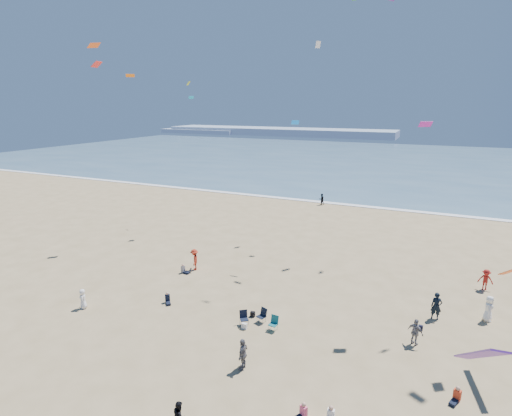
% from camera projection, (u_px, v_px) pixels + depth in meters
% --- Properties ---
extents(ground, '(220.00, 220.00, 0.00)m').
position_uv_depth(ground, '(148.00, 416.00, 18.93)').
color(ground, tan).
rests_on(ground, ground).
extents(ocean, '(220.00, 100.00, 0.06)m').
position_uv_depth(ocean, '(388.00, 162.00, 102.63)').
color(ocean, '#476B84').
rests_on(ocean, ground).
extents(surf_line, '(220.00, 1.20, 0.08)m').
position_uv_depth(surf_line, '(348.00, 205.00, 58.57)').
color(surf_line, white).
rests_on(surf_line, ground).
extents(headland_far, '(110.00, 20.00, 3.20)m').
position_uv_depth(headland_far, '(278.00, 131.00, 192.31)').
color(headland_far, '#7A8EA8').
rests_on(headland_far, ground).
extents(headland_near, '(40.00, 14.00, 2.00)m').
position_uv_depth(headland_near, '(201.00, 131.00, 204.05)').
color(headland_near, '#7A8EA8').
rests_on(headland_near, ground).
extents(standing_flyers, '(28.69, 45.07, 1.94)m').
position_uv_depth(standing_flyers, '(344.00, 313.00, 26.59)').
color(standing_flyers, black).
rests_on(standing_flyers, ground).
extents(seated_group, '(22.26, 12.46, 0.84)m').
position_uv_depth(seated_group, '(265.00, 340.00, 24.36)').
color(seated_group, white).
rests_on(seated_group, ground).
extents(chair_cluster, '(2.75, 1.61, 1.00)m').
position_uv_depth(chair_cluster, '(259.00, 319.00, 26.50)').
color(chair_cluster, black).
rests_on(chair_cluster, ground).
extents(white_tote, '(0.35, 0.20, 0.40)m').
position_uv_depth(white_tote, '(244.00, 326.00, 26.25)').
color(white_tote, white).
rests_on(white_tote, ground).
extents(black_backpack, '(0.30, 0.22, 0.38)m').
position_uv_depth(black_backpack, '(253.00, 314.00, 27.76)').
color(black_backpack, black).
rests_on(black_backpack, ground).
extents(navy_bag, '(0.28, 0.18, 0.34)m').
position_uv_depth(navy_bag, '(421.00, 328.00, 26.11)').
color(navy_bag, black).
rests_on(navy_bag, ground).
extents(kites_aloft, '(36.99, 39.48, 30.29)m').
position_uv_depth(kites_aloft, '(396.00, 102.00, 22.55)').
color(kites_aloft, pink).
rests_on(kites_aloft, ground).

